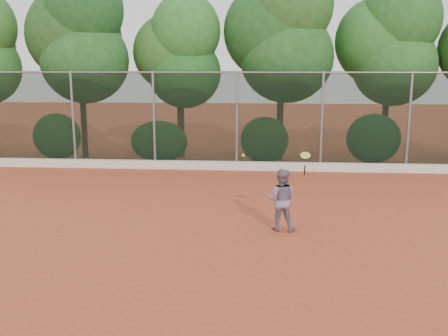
{
  "coord_description": "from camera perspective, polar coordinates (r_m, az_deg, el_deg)",
  "views": [
    {
      "loc": [
        0.9,
        -10.74,
        3.65
      ],
      "look_at": [
        0.0,
        1.0,
        1.25
      ],
      "focal_mm": 40.0,
      "sensor_mm": 36.0,
      "label": 1
    }
  ],
  "objects": [
    {
      "name": "foliage_backdrop",
      "position": [
        19.79,
        0.19,
        13.7
      ],
      "size": [
        23.7,
        3.63,
        7.55
      ],
      "color": "#46311B",
      "rests_on": "ground"
    },
    {
      "name": "chainlink_fence",
      "position": [
        17.86,
        1.48,
        5.76
      ],
      "size": [
        24.09,
        0.09,
        3.5
      ],
      "color": "black",
      "rests_on": "ground"
    },
    {
      "name": "ground",
      "position": [
        11.38,
        -0.39,
        -7.19
      ],
      "size": [
        80.0,
        80.0,
        0.0
      ],
      "primitive_type": "plane",
      "color": "#B44A2A",
      "rests_on": "ground"
    },
    {
      "name": "tennis_racket",
      "position": [
        10.99,
        9.27,
        1.24
      ],
      "size": [
        0.28,
        0.27,
        0.55
      ],
      "color": "black",
      "rests_on": "ground"
    },
    {
      "name": "concrete_curb",
      "position": [
        17.93,
        1.42,
        0.26
      ],
      "size": [
        24.0,
        0.2,
        0.3
      ],
      "primitive_type": "cube",
      "color": "silver",
      "rests_on": "ground"
    },
    {
      "name": "tennis_ball_in_flight",
      "position": [
        11.49,
        2.2,
        1.44
      ],
      "size": [
        0.07,
        0.07,
        0.07
      ],
      "color": "yellow",
      "rests_on": "ground"
    },
    {
      "name": "tennis_player",
      "position": [
        11.32,
        6.55,
        -3.63
      ],
      "size": [
        0.77,
        0.65,
        1.41
      ],
      "primitive_type": "imported",
      "rotation": [
        0.0,
        0.0,
        2.97
      ],
      "color": "slate",
      "rests_on": "ground"
    }
  ]
}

